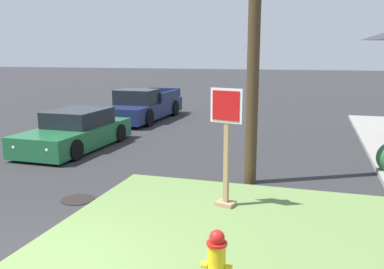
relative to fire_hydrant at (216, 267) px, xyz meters
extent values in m
cube|color=#668447|center=(-0.31, 1.85, -0.46)|extent=(5.79, 5.51, 0.08)
cylinder|color=yellow|center=(0.00, 0.00, -0.03)|extent=(0.22, 0.22, 0.63)
cylinder|color=red|center=(0.00, 0.00, 0.30)|extent=(0.25, 0.25, 0.03)
sphere|color=red|center=(0.00, 0.00, 0.38)|extent=(0.19, 0.19, 0.19)
cube|color=red|center=(0.00, 0.00, 0.45)|extent=(0.04, 0.04, 0.04)
cylinder|color=yellow|center=(-0.15, 0.00, 0.00)|extent=(0.08, 0.09, 0.09)
cylinder|color=yellow|center=(0.15, 0.00, 0.00)|extent=(0.08, 0.09, 0.09)
cube|color=#A3845B|center=(-0.55, 3.14, 0.71)|extent=(0.11, 0.11, 2.28)
cube|color=#A3845B|center=(-0.55, 3.14, -0.38)|extent=(0.42, 0.36, 0.08)
cube|color=white|center=(-0.56, 3.09, 1.58)|extent=(0.64, 0.18, 0.66)
cube|color=red|center=(-0.56, 3.07, 1.58)|extent=(0.55, 0.15, 0.56)
cylinder|color=black|center=(-3.66, 2.76, -0.50)|extent=(0.70, 0.70, 0.02)
cube|color=#1E6038|center=(-6.39, 7.03, -0.09)|extent=(1.91, 4.48, 0.64)
cube|color=black|center=(-6.38, 7.25, 0.47)|extent=(1.61, 2.07, 0.56)
cylinder|color=black|center=(-5.54, 5.64, -0.19)|extent=(0.23, 0.62, 0.62)
cylinder|color=black|center=(-7.28, 5.66, -0.19)|extent=(0.23, 0.62, 0.62)
cylinder|color=black|center=(-5.50, 8.40, -0.19)|extent=(0.23, 0.62, 0.62)
cylinder|color=black|center=(-7.24, 8.43, -0.19)|extent=(0.23, 0.62, 0.62)
sphere|color=white|center=(-5.87, 4.85, -0.03)|extent=(0.14, 0.14, 0.14)
sphere|color=red|center=(-5.80, 9.21, -0.03)|extent=(0.12, 0.12, 0.12)
sphere|color=white|center=(-6.97, 4.86, -0.03)|extent=(0.14, 0.14, 0.14)
sphere|color=red|center=(-6.91, 9.23, -0.03)|extent=(0.12, 0.12, 0.12)
cube|color=#19234C|center=(-6.62, 13.23, 0.00)|extent=(1.97, 5.58, 0.68)
cube|color=black|center=(-6.62, 12.45, 0.64)|extent=(1.71, 1.46, 0.68)
cube|color=#19234C|center=(-5.69, 14.20, 0.56)|extent=(0.11, 2.34, 0.44)
cube|color=#19234C|center=(-7.53, 14.21, 0.56)|extent=(0.11, 2.34, 0.44)
cube|color=#19234C|center=(-6.60, 15.97, 0.56)|extent=(1.74, 0.11, 0.44)
cylinder|color=black|center=(-5.72, 11.56, -0.12)|extent=(0.26, 0.76, 0.76)
cylinder|color=black|center=(-7.53, 11.57, -0.12)|extent=(0.26, 0.76, 0.76)
cylinder|color=black|center=(-5.70, 14.90, -0.12)|extent=(0.26, 0.76, 0.76)
cylinder|color=black|center=(-7.51, 14.91, -0.12)|extent=(0.26, 0.76, 0.76)
camera|label=1|loc=(1.02, -4.45, 2.53)|focal=38.31mm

